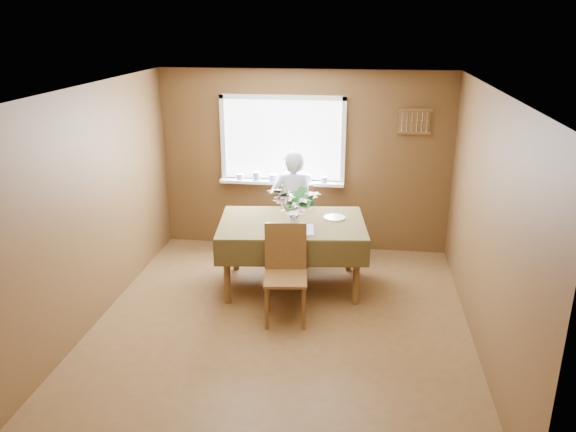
# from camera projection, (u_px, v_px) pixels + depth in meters

# --- Properties ---
(floor) EXTENTS (4.50, 4.50, 0.00)m
(floor) POSITION_uv_depth(u_px,v_px,m) (281.00, 324.00, 6.06)
(floor) COLOR brown
(floor) RESTS_ON ground
(ceiling) EXTENTS (4.50, 4.50, 0.00)m
(ceiling) POSITION_uv_depth(u_px,v_px,m) (280.00, 89.00, 5.23)
(ceiling) COLOR white
(ceiling) RESTS_ON wall_back
(wall_back) EXTENTS (4.00, 0.00, 4.00)m
(wall_back) POSITION_uv_depth(u_px,v_px,m) (304.00, 162.00, 7.74)
(wall_back) COLOR brown
(wall_back) RESTS_ON floor
(wall_front) EXTENTS (4.00, 0.00, 4.00)m
(wall_front) POSITION_uv_depth(u_px,v_px,m) (229.00, 332.00, 3.54)
(wall_front) COLOR brown
(wall_front) RESTS_ON floor
(wall_left) EXTENTS (0.00, 4.50, 4.50)m
(wall_left) POSITION_uv_depth(u_px,v_px,m) (93.00, 207.00, 5.89)
(wall_left) COLOR brown
(wall_left) RESTS_ON floor
(wall_right) EXTENTS (0.00, 4.50, 4.50)m
(wall_right) POSITION_uv_depth(u_px,v_px,m) (486.00, 224.00, 5.39)
(wall_right) COLOR brown
(wall_right) RESTS_ON floor
(window_assembly) EXTENTS (1.72, 0.20, 1.22)m
(window_assembly) POSITION_uv_depth(u_px,v_px,m) (282.00, 155.00, 7.70)
(window_assembly) COLOR white
(window_assembly) RESTS_ON wall_back
(spoon_rack) EXTENTS (0.44, 0.05, 0.33)m
(spoon_rack) POSITION_uv_depth(u_px,v_px,m) (415.00, 121.00, 7.33)
(spoon_rack) COLOR brown
(spoon_rack) RESTS_ON wall_back
(dining_table) EXTENTS (1.85, 1.37, 0.84)m
(dining_table) POSITION_uv_depth(u_px,v_px,m) (292.00, 230.00, 6.70)
(dining_table) COLOR brown
(dining_table) RESTS_ON floor
(chair_far) EXTENTS (0.53, 0.53, 1.05)m
(chair_far) POSITION_uv_depth(u_px,v_px,m) (295.00, 217.00, 7.65)
(chair_far) COLOR brown
(chair_far) RESTS_ON floor
(chair_near) EXTENTS (0.51, 0.51, 1.06)m
(chair_near) POSITION_uv_depth(u_px,v_px,m) (285.00, 269.00, 6.04)
(chair_near) COLOR brown
(chair_near) RESTS_ON floor
(seated_woman) EXTENTS (0.61, 0.44, 1.53)m
(seated_woman) POSITION_uv_depth(u_px,v_px,m) (293.00, 207.00, 7.44)
(seated_woman) COLOR white
(seated_woman) RESTS_ON floor
(flower_bouquet) EXTENTS (0.51, 0.51, 0.44)m
(flower_bouquet) POSITION_uv_depth(u_px,v_px,m) (294.00, 205.00, 6.37)
(flower_bouquet) COLOR white
(flower_bouquet) RESTS_ON dining_table
(side_plate) EXTENTS (0.33, 0.33, 0.01)m
(side_plate) POSITION_uv_depth(u_px,v_px,m) (334.00, 218.00, 6.79)
(side_plate) COLOR white
(side_plate) RESTS_ON dining_table
(table_knife) EXTENTS (0.06, 0.24, 0.00)m
(table_knife) POSITION_uv_depth(u_px,v_px,m) (304.00, 228.00, 6.44)
(table_knife) COLOR silver
(table_knife) RESTS_ON dining_table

